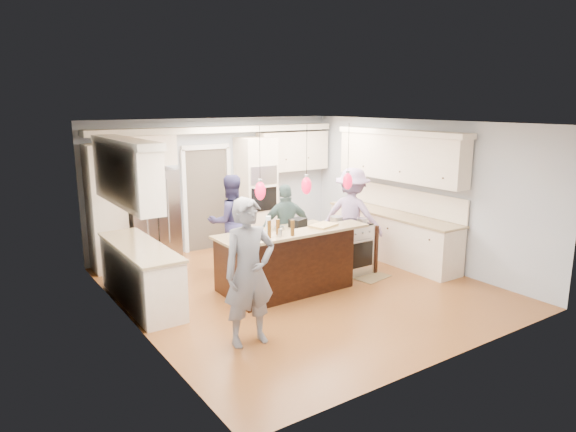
% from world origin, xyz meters
% --- Properties ---
extents(ground_plane, '(6.00, 6.00, 0.00)m').
position_xyz_m(ground_plane, '(0.00, 0.00, 0.00)').
color(ground_plane, '#A0602B').
rests_on(ground_plane, ground).
extents(room_shell, '(5.54, 6.04, 2.72)m').
position_xyz_m(room_shell, '(0.00, 0.00, 1.82)').
color(room_shell, '#B2BCC6').
rests_on(room_shell, ground).
extents(refrigerator, '(0.90, 0.70, 1.80)m').
position_xyz_m(refrigerator, '(-1.55, 2.64, 0.90)').
color(refrigerator, '#B7B7BC').
rests_on(refrigerator, ground).
extents(oven_column, '(0.72, 0.69, 2.30)m').
position_xyz_m(oven_column, '(0.75, 2.67, 1.15)').
color(oven_column, '#F2DFC4').
rests_on(oven_column, ground).
extents(back_upper_cabinets, '(5.30, 0.61, 2.54)m').
position_xyz_m(back_upper_cabinets, '(-0.75, 2.76, 1.67)').
color(back_upper_cabinets, '#F2DFC4').
rests_on(back_upper_cabinets, ground).
extents(right_counter_run, '(0.64, 3.10, 2.51)m').
position_xyz_m(right_counter_run, '(2.44, 0.30, 1.06)').
color(right_counter_run, '#F2DFC4').
rests_on(right_counter_run, ground).
extents(left_cabinets, '(0.64, 2.30, 2.51)m').
position_xyz_m(left_cabinets, '(-2.44, 0.80, 1.06)').
color(left_cabinets, '#F2DFC4').
rests_on(left_cabinets, ground).
extents(kitchen_island, '(2.10, 1.46, 1.12)m').
position_xyz_m(kitchen_island, '(-0.25, 0.07, 0.48)').
color(kitchen_island, black).
rests_on(kitchen_island, ground).
extents(island_range, '(0.82, 0.71, 0.92)m').
position_xyz_m(island_range, '(1.16, 0.15, 0.46)').
color(island_range, '#B7B7BC').
rests_on(island_range, ground).
extents(pendant_lights, '(1.75, 0.15, 1.03)m').
position_xyz_m(pendant_lights, '(-0.25, -0.51, 1.80)').
color(pendant_lights, black).
rests_on(pendant_lights, ground).
extents(person_bar_end, '(0.72, 0.51, 1.89)m').
position_xyz_m(person_bar_end, '(-1.69, -1.29, 0.94)').
color(person_bar_end, slate).
rests_on(person_bar_end, ground).
extents(person_far_left, '(0.94, 0.78, 1.74)m').
position_xyz_m(person_far_left, '(-0.43, 1.60, 0.87)').
color(person_far_left, navy).
rests_on(person_far_left, ground).
extents(person_far_right, '(1.01, 0.66, 1.59)m').
position_xyz_m(person_far_right, '(0.30, 0.85, 0.80)').
color(person_far_right, '#425C5A').
rests_on(person_far_right, ground).
extents(person_range_side, '(1.15, 1.36, 1.82)m').
position_xyz_m(person_range_side, '(1.60, 0.56, 0.91)').
color(person_range_side, '#A487B6').
rests_on(person_range_side, ground).
extents(floor_rug, '(0.79, 1.02, 0.01)m').
position_xyz_m(floor_rug, '(1.29, -0.07, 0.01)').
color(floor_rug, olive).
rests_on(floor_rug, ground).
extents(water_bottle, '(0.09, 0.09, 0.32)m').
position_xyz_m(water_bottle, '(-0.96, -0.57, 1.28)').
color(water_bottle, silver).
rests_on(water_bottle, kitchen_island).
extents(beer_bottle_a, '(0.08, 0.08, 0.26)m').
position_xyz_m(beer_bottle_a, '(-0.96, -0.58, 1.25)').
color(beer_bottle_a, '#482B0C').
rests_on(beer_bottle_a, kitchen_island).
extents(beer_bottle_b, '(0.07, 0.07, 0.23)m').
position_xyz_m(beer_bottle_b, '(-0.60, -0.66, 1.24)').
color(beer_bottle_b, '#482B0C').
rests_on(beer_bottle_b, kitchen_island).
extents(beer_bottle_c, '(0.07, 0.07, 0.23)m').
position_xyz_m(beer_bottle_c, '(-0.74, -0.48, 1.23)').
color(beer_bottle_c, '#482B0C').
rests_on(beer_bottle_c, kitchen_island).
extents(drink_can, '(0.06, 0.06, 0.12)m').
position_xyz_m(drink_can, '(-0.78, -0.60, 1.18)').
color(drink_can, '#B7B7BC').
rests_on(drink_can, kitchen_island).
extents(cutting_board, '(0.48, 0.40, 0.03)m').
position_xyz_m(cutting_board, '(0.12, -0.47, 1.14)').
color(cutting_board, tan).
rests_on(cutting_board, kitchen_island).
extents(pot_large, '(0.22, 0.22, 0.13)m').
position_xyz_m(pot_large, '(0.94, 0.22, 0.98)').
color(pot_large, '#B7B7BC').
rests_on(pot_large, island_range).
extents(pot_small, '(0.19, 0.19, 0.09)m').
position_xyz_m(pot_small, '(1.34, -0.01, 0.97)').
color(pot_small, '#B7B7BC').
rests_on(pot_small, island_range).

